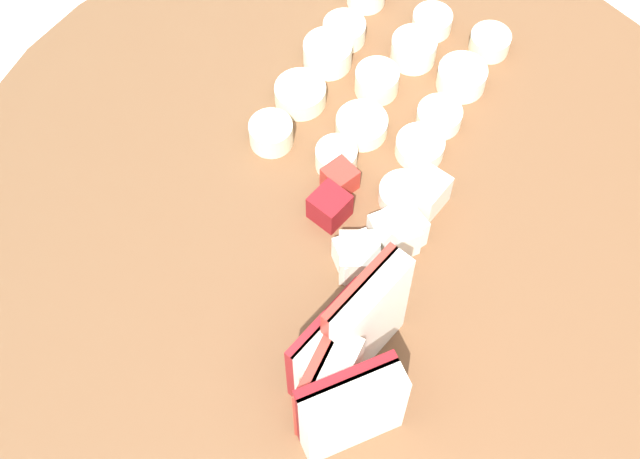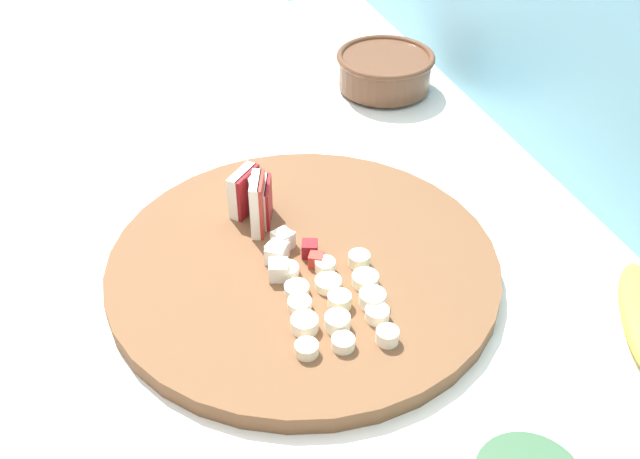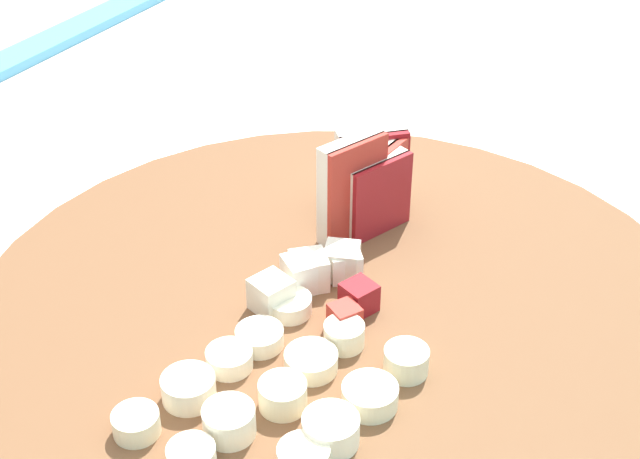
% 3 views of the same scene
% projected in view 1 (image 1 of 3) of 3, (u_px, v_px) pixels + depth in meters
% --- Properties ---
extents(cutting_board, '(0.43, 0.43, 0.02)m').
position_uv_depth(cutting_board, '(349.00, 223.00, 0.48)').
color(cutting_board, brown).
rests_on(cutting_board, tiled_countertop).
extents(apple_wedge_fan, '(0.08, 0.05, 0.07)m').
position_uv_depth(apple_wedge_fan, '(346.00, 365.00, 0.40)').
color(apple_wedge_fan, maroon).
rests_on(apple_wedge_fan, cutting_board).
extents(apple_dice_pile, '(0.07, 0.07, 0.02)m').
position_uv_depth(apple_dice_pile, '(379.00, 226.00, 0.45)').
color(apple_dice_pile, white).
rests_on(apple_dice_pile, cutting_board).
extents(banana_slice_rows, '(0.15, 0.12, 0.02)m').
position_uv_depth(banana_slice_rows, '(380.00, 84.00, 0.50)').
color(banana_slice_rows, white).
rests_on(banana_slice_rows, cutting_board).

